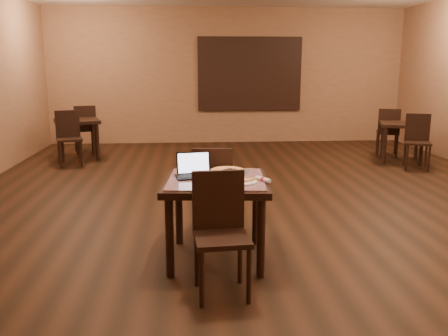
{
  "coord_description": "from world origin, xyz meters",
  "views": [
    {
      "loc": [
        -0.89,
        -5.85,
        1.75
      ],
      "look_at": [
        -0.58,
        -1.72,
        0.85
      ],
      "focal_mm": 38.0,
      "sensor_mm": 36.0,
      "label": 1
    }
  ],
  "objects": [
    {
      "name": "ground",
      "position": [
        0.0,
        0.0,
        0.0
      ],
      "size": [
        10.0,
        10.0,
        0.0
      ],
      "primitive_type": "plane",
      "color": "black",
      "rests_on": "ground"
    },
    {
      "name": "wall_back",
      "position": [
        0.0,
        5.0,
        1.5
      ],
      "size": [
        8.0,
        0.02,
        3.0
      ],
      "primitive_type": "cube",
      "color": "#946A4B",
      "rests_on": "ground"
    },
    {
      "name": "mural",
      "position": [
        0.5,
        4.96,
        1.55
      ],
      "size": [
        2.34,
        0.05,
        1.64
      ],
      "color": "#235583",
      "rests_on": "wall_back"
    },
    {
      "name": "tiled_table",
      "position": [
        -0.65,
        -1.75,
        0.66
      ],
      "size": [
        0.99,
        0.99,
        0.76
      ],
      "rotation": [
        0.0,
        0.0,
        -0.08
      ],
      "color": "black",
      "rests_on": "ground"
    },
    {
      "name": "chair_main_near",
      "position": [
        -0.66,
        -2.37,
        0.54
      ],
      "size": [
        0.44,
        0.44,
        0.95
      ],
      "rotation": [
        0.0,
        0.0,
        0.08
      ],
      "color": "black",
      "rests_on": "ground"
    },
    {
      "name": "chair_main_far",
      "position": [
        -0.66,
        -1.13,
        0.53
      ],
      "size": [
        0.43,
        0.43,
        0.94
      ],
      "rotation": [
        0.0,
        0.0,
        3.08
      ],
      "color": "black",
      "rests_on": "ground"
    },
    {
      "name": "laptop",
      "position": [
        -0.85,
        -1.65,
        0.82
      ],
      "size": [
        0.34,
        0.29,
        0.21
      ],
      "rotation": [
        0.0,
        0.0,
        0.17
      ],
      "color": "black",
      "rests_on": "tiled_table"
    },
    {
      "name": "plate",
      "position": [
        -0.43,
        -1.93,
        0.77
      ],
      "size": [
        0.24,
        0.24,
        0.01
      ],
      "primitive_type": "cylinder",
      "color": "white",
      "rests_on": "tiled_table"
    },
    {
      "name": "pizza_slice",
      "position": [
        -0.43,
        -1.93,
        0.79
      ],
      "size": [
        0.24,
        0.24,
        0.02
      ],
      "primitive_type": null,
      "rotation": [
        0.0,
        0.0,
        0.44
      ],
      "color": "beige",
      "rests_on": "plate"
    },
    {
      "name": "pizza_pan",
      "position": [
        -0.53,
        -1.51,
        0.77
      ],
      "size": [
        0.4,
        0.4,
        0.01
      ],
      "primitive_type": "cylinder",
      "color": "silver",
      "rests_on": "tiled_table"
    },
    {
      "name": "pizza_whole",
      "position": [
        -0.53,
        -1.51,
        0.78
      ],
      "size": [
        0.32,
        0.32,
        0.02
      ],
      "color": "beige",
      "rests_on": "pizza_pan"
    },
    {
      "name": "spatula",
      "position": [
        -0.51,
        -1.53,
        0.79
      ],
      "size": [
        0.22,
        0.25,
        0.01
      ],
      "primitive_type": "cube",
      "rotation": [
        0.0,
        0.0,
        0.62
      ],
      "color": "silver",
      "rests_on": "pizza_whole"
    },
    {
      "name": "napkin_roll",
      "position": [
        -0.25,
        -1.89,
        0.78
      ],
      "size": [
        0.13,
        0.16,
        0.04
      ],
      "rotation": [
        0.0,
        0.0,
        0.61
      ],
      "color": "white",
      "rests_on": "tiled_table"
    },
    {
      "name": "other_table_a",
      "position": [
        3.0,
        2.48,
        0.6
      ],
      "size": [
        0.98,
        0.98,
        0.72
      ],
      "rotation": [
        0.0,
        0.0,
        -0.33
      ],
      "color": "black",
      "rests_on": "ground"
    },
    {
      "name": "other_table_a_chair_near",
      "position": [
        3.03,
        1.93,
        0.53
      ],
      "size": [
        0.51,
        0.51,
        0.93
      ],
      "rotation": [
        0.0,
        0.0,
        -0.33
      ],
      "color": "black",
      "rests_on": "ground"
    },
    {
      "name": "other_table_a_chair_far",
      "position": [
        2.97,
        3.03,
        0.53
      ],
      "size": [
        0.51,
        0.51,
        0.93
      ],
      "rotation": [
        0.0,
        0.0,
        2.81
      ],
      "color": "black",
      "rests_on": "ground"
    },
    {
      "name": "other_table_b",
      "position": [
        -3.0,
        3.26,
        0.62
      ],
      "size": [
        1.0,
        1.0,
        0.74
      ],
      "rotation": [
        0.0,
        0.0,
        0.32
      ],
      "color": "black",
      "rests_on": "ground"
    },
    {
      "name": "other_table_b_chair_near",
      "position": [
        -3.03,
        2.69,
        0.54
      ],
      "size": [
        0.53,
        0.53,
        0.96
      ],
      "rotation": [
        0.0,
        0.0,
        0.32
      ],
      "color": "black",
      "rests_on": "ground"
    },
    {
      "name": "other_table_b_chair_far",
      "position": [
        -2.97,
        3.82,
        0.54
      ],
      "size": [
        0.53,
        0.53,
        0.96
      ],
      "rotation": [
        0.0,
        0.0,
        3.46
      ],
      "color": "black",
      "rests_on": "ground"
    }
  ]
}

